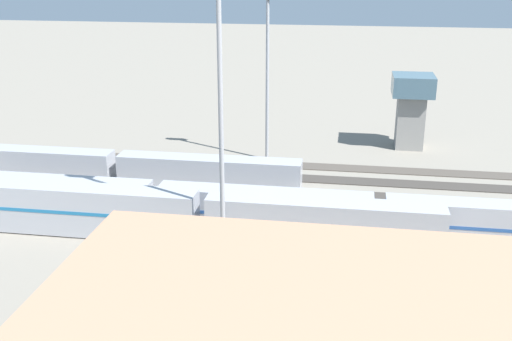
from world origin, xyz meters
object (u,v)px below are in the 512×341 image
train_on_track_5 (202,217)px  light_mast_0 (267,52)px  train_on_track_2 (116,167)px  light_mast_1 (220,52)px  control_tower (411,105)px  train_on_track_4 (264,207)px

train_on_track_5 → light_mast_0: size_ratio=2.03×
train_on_track_2 → light_mast_1: size_ratio=1.51×
light_mast_0 → control_tower: light_mast_0 is taller
train_on_track_4 → train_on_track_5: train_on_track_5 is taller
train_on_track_4 → light_mast_0: (2.85, -22.40, 13.16)m
train_on_track_2 → light_mast_1: light_mast_1 is taller
control_tower → train_on_track_4: bearing=60.9°
train_on_track_5 → light_mast_0: bearing=-95.6°
train_on_track_4 → light_mast_1: (2.77, 7.91, 17.58)m
train_on_track_4 → train_on_track_5: 7.47m
train_on_track_5 → control_tower: bearing=-122.3°
train_on_track_4 → light_mast_0: bearing=-82.8°
light_mast_1 → train_on_track_2: bearing=-45.3°
train_on_track_2 → train_on_track_4: bearing=154.0°
train_on_track_2 → train_on_track_4: size_ratio=0.66×
train_on_track_4 → train_on_track_5: (5.52, 5.00, 0.63)m
train_on_track_4 → light_mast_0: light_mast_0 is taller
control_tower → light_mast_0: bearing=24.1°
train_on_track_5 → control_tower: (-23.04, -36.49, 3.92)m
train_on_track_4 → train_on_track_5: bearing=42.2°
light_mast_0 → light_mast_1: bearing=90.1°
train_on_track_4 → control_tower: 36.32m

